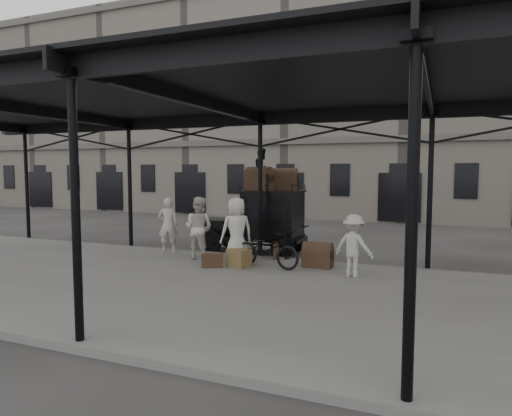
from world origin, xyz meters
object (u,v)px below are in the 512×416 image
Objects in this scene: porter_left at (168,225)px; steamer_trunk_platform at (318,257)px; taxi at (264,219)px; bicycle at (267,249)px; porter_official at (239,234)px; steamer_trunk_roof_near at (259,181)px.

porter_left is 2.23× the size of steamer_trunk_platform.
taxi is 1.84× the size of bicycle.
porter_official is 1.40m from bicycle.
bicycle is 2.44× the size of steamer_trunk_platform.
porter_left reaches higher than bicycle.
bicycle is at bearing -67.24° from taxi.
bicycle is (1.13, -2.68, -0.53)m from taxi.
porter_official is at bearing -74.07° from steamer_trunk_roof_near.
porter_left is 4.05m from bicycle.
bicycle is 2.22× the size of steamer_trunk_roof_near.
steamer_trunk_roof_near reaches higher than porter_official.
porter_left is 5.26m from steamer_trunk_platform.
porter_left is at bearing 26.07° from porter_official.
porter_official is 2.53m from steamer_trunk_platform.
porter_left is at bearing 175.58° from steamer_trunk_platform.
taxi is 2.02× the size of porter_left.
taxi is 1.33m from steamer_trunk_roof_near.
porter_left is 3.36m from steamer_trunk_roof_near.
bicycle is at bearing -179.26° from porter_official.
steamer_trunk_platform is at bearing -57.64° from bicycle.
porter_official is 1.74× the size of steamer_trunk_roof_near.
steamer_trunk_roof_near is at bearing -108.07° from taxi.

